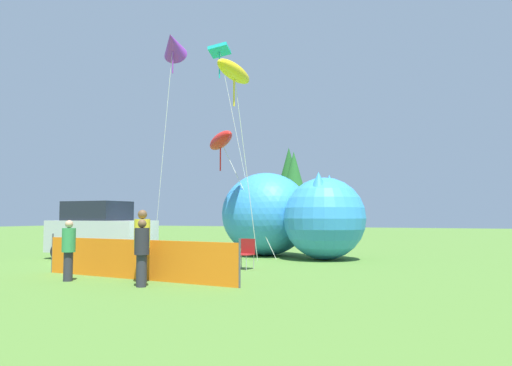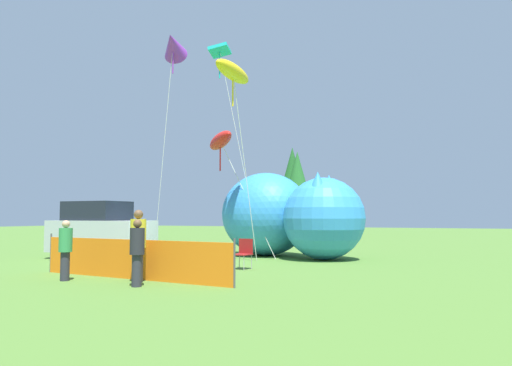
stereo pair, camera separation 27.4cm
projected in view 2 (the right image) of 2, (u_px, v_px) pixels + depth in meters
ground_plane at (167, 264)px, 17.66m from camera, size 120.00×120.00×0.00m
parked_car at (100, 231)px, 19.91m from camera, size 4.35×2.11×2.30m
folding_chair at (243, 251)px, 16.16m from camera, size 0.61×0.61×0.97m
inflatable_cat at (285, 217)px, 20.94m from camera, size 7.04×5.03×3.59m
safety_fence at (131, 259)px, 13.57m from camera, size 6.69×0.82×1.18m
spectator_in_green_shirt at (137, 250)px, 12.12m from camera, size 0.36×0.36×1.63m
spectator_in_white_shirt at (65, 248)px, 13.23m from camera, size 0.35×0.35×1.60m
spectator_in_black_shirt at (138, 243)px, 12.94m from camera, size 0.41×0.41×1.87m
kite_purple_delta at (173, 46)px, 22.39m from camera, size 1.60×1.86×10.13m
kite_red_lizard at (220, 141)px, 21.35m from camera, size 3.82×2.38×5.42m
kite_yellow_hero at (233, 73)px, 18.64m from camera, size 0.84×2.56×7.47m
kite_teal_diamond at (221, 55)px, 22.88m from camera, size 2.26×1.34×9.55m
horizon_tree_east at (297, 183)px, 49.06m from camera, size 3.38×3.38×8.07m
horizon_tree_west at (292, 180)px, 49.90m from camera, size 3.60×3.60×8.60m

